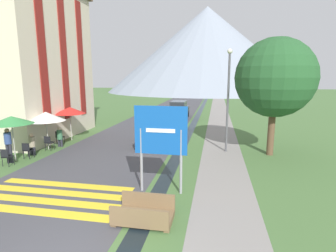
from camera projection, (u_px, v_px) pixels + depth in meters
ground_plane at (182, 122)px, 25.06m from camera, size 160.00×160.00×0.00m
road at (173, 109)px, 35.17m from camera, size 6.40×60.00×0.01m
footpath at (219, 110)px, 34.08m from camera, size 2.20×60.00×0.01m
drainage_channel at (201, 110)px, 34.51m from camera, size 0.60×60.00×0.00m
crosswalk_marking at (51, 196)px, 9.35m from camera, size 5.44×2.54×0.01m
mountain_distant at (207, 50)px, 79.31m from camera, size 59.36×59.36×24.91m
hotel_building at (31, 51)px, 17.92m from camera, size 5.31×8.65×11.06m
road_sign at (161, 137)px, 9.35m from camera, size 1.92×0.11×3.21m
footbridge at (144, 214)px, 7.74m from camera, size 1.70×1.10×0.65m
parked_car_near at (157, 131)px, 16.43m from camera, size 1.84×3.81×1.82m
parked_car_far at (179, 110)px, 27.08m from camera, size 1.81×4.47×1.82m
cafe_chair_near_left at (27, 149)px, 13.66m from camera, size 0.40×0.40×0.85m
cafe_chair_near_right at (27, 149)px, 13.64m from camera, size 0.40×0.40×0.85m
cafe_chair_far_right at (59, 136)px, 16.61m from camera, size 0.40×0.40×0.85m
cafe_chair_nearest at (6, 156)px, 12.50m from camera, size 0.40×0.40×0.85m
cafe_chair_middle at (48, 142)px, 15.23m from camera, size 0.40×0.40×0.85m
cafe_umbrella_front_green at (11, 120)px, 12.99m from camera, size 2.07×2.07×2.31m
cafe_umbrella_middle_white at (46, 116)px, 15.21m from camera, size 2.16×2.16×2.24m
cafe_umbrella_rear_red at (70, 110)px, 17.49m from camera, size 2.05×2.05×2.26m
person_standing_terrace at (8, 143)px, 12.90m from camera, size 0.32×0.32×1.75m
person_seated_far at (32, 143)px, 14.29m from camera, size 0.32×0.32×1.22m
person_seated_near at (60, 136)px, 16.02m from camera, size 0.32×0.32×1.25m
streetlamp at (228, 93)px, 14.49m from camera, size 0.28×0.28×5.73m
tree_by_path at (275, 78)px, 13.71m from camera, size 4.15×4.15×6.26m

